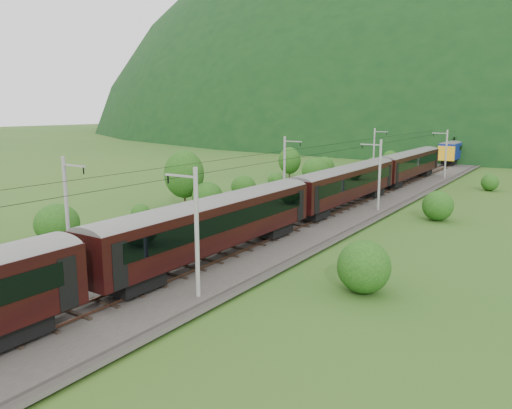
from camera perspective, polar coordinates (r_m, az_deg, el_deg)
The scene contains 14 objects.
ground at distance 35.68m, azimuth -14.37°, elevation -8.56°, with size 600.00×600.00×0.00m, color #26571B.
railbed at distance 42.64m, azimuth -4.42°, elevation -4.82°, with size 14.00×220.00×0.30m, color #38332D.
track_left at distance 44.04m, azimuth -6.91°, elevation -4.06°, with size 2.40×220.00×0.27m.
track_right at distance 41.20m, azimuth -1.77°, elevation -5.04°, with size 2.40×220.00×0.27m.
catenary_left at distance 63.19m, azimuth 3.33°, elevation 4.35°, with size 2.54×192.28×8.00m.
catenary_right at distance 58.11m, azimuth 13.87°, elevation 3.48°, with size 2.54×192.28×8.00m.
overhead_wires at distance 41.31m, azimuth -4.56°, elevation 4.50°, with size 4.83×198.00×0.03m.
mountain_ridge at distance 353.80m, azimuth 9.10°, elevation 8.85°, with size 336.00×280.00×132.00m, color black.
train at distance 47.76m, azimuth 4.28°, elevation 1.36°, with size 3.23×155.86×5.63m.
hazard_post_near at distance 65.76m, azimuth 10.26°, elevation 1.35°, with size 0.14×0.14×1.35m, color red.
hazard_post_far at distance 52.54m, azimuth 4.36°, elevation -0.74°, with size 0.17×0.17×1.62m, color red.
signal at distance 83.51m, azimuth 12.44°, elevation 3.63°, with size 0.23×0.23×2.04m.
vegetation_left at distance 56.97m, azimuth -9.51°, elevation 1.15°, with size 12.78×149.60×6.86m.
vegetation_right at distance 29.63m, azimuth 7.24°, elevation -9.45°, with size 6.68×98.14×3.10m.
Camera 1 is at (25.17, -22.43, 11.66)m, focal length 35.00 mm.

